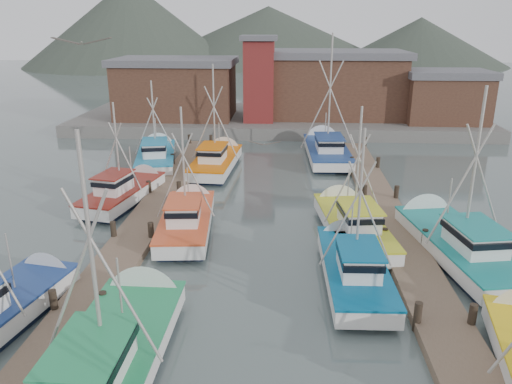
# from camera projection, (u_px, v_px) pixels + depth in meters

# --- Properties ---
(ground) EXTENTS (260.00, 260.00, 0.00)m
(ground) POSITION_uv_depth(u_px,v_px,m) (261.00, 297.00, 21.11)
(ground) COLOR #4B5A58
(ground) RESTS_ON ground
(dock_left) EXTENTS (2.30, 46.00, 1.50)m
(dock_left) POSITION_uv_depth(u_px,v_px,m) (127.00, 247.00, 25.28)
(dock_left) COLOR brown
(dock_left) RESTS_ON ground
(dock_right) EXTENTS (2.30, 46.00, 1.50)m
(dock_right) POSITION_uv_depth(u_px,v_px,m) (407.00, 255.00, 24.44)
(dock_right) COLOR brown
(dock_right) RESTS_ON ground
(quay) EXTENTS (44.00, 16.00, 1.20)m
(quay) POSITION_uv_depth(u_px,v_px,m) (279.00, 120.00, 55.83)
(quay) COLOR slate
(quay) RESTS_ON ground
(shed_left) EXTENTS (12.72, 8.48, 6.20)m
(shed_left) POSITION_uv_depth(u_px,v_px,m) (176.00, 87.00, 53.39)
(shed_left) COLOR brown
(shed_left) RESTS_ON quay
(shed_center) EXTENTS (14.84, 9.54, 6.90)m
(shed_center) POSITION_uv_depth(u_px,v_px,m) (335.00, 83.00, 54.14)
(shed_center) COLOR brown
(shed_center) RESTS_ON quay
(shed_right) EXTENTS (8.48, 6.36, 5.20)m
(shed_right) POSITION_uv_depth(u_px,v_px,m) (445.00, 96.00, 50.92)
(shed_right) COLOR brown
(shed_right) RESTS_ON quay
(lookout_tower) EXTENTS (3.60, 3.60, 8.50)m
(lookout_tower) POSITION_uv_depth(u_px,v_px,m) (259.00, 79.00, 50.57)
(lookout_tower) COLOR maroon
(lookout_tower) RESTS_ON quay
(distant_hills) EXTENTS (175.00, 140.00, 42.00)m
(distant_hills) POSITION_uv_depth(u_px,v_px,m) (239.00, 63.00, 137.57)
(distant_hills) COLOR #3C4539
(distant_hills) RESTS_ON ground
(boat_4) EXTENTS (3.80, 10.05, 9.27)m
(boat_4) POSITION_uv_depth(u_px,v_px,m) (114.00, 353.00, 16.51)
(boat_4) COLOR black
(boat_4) RESTS_ON ground
(boat_5) EXTENTS (3.14, 8.43, 7.75)m
(boat_5) POSITION_uv_depth(u_px,v_px,m) (352.00, 266.00, 22.38)
(boat_5) COLOR black
(boat_5) RESTS_ON ground
(boat_6) EXTENTS (3.93, 8.59, 8.29)m
(boat_6) POSITION_uv_depth(u_px,v_px,m) (1.00, 310.00, 18.98)
(boat_6) COLOR black
(boat_6) RESTS_ON ground
(boat_8) EXTENTS (3.32, 8.59, 7.67)m
(boat_8) POSITION_uv_depth(u_px,v_px,m) (188.00, 218.00, 27.74)
(boat_8) COLOR black
(boat_8) RESTS_ON ground
(boat_9) EXTENTS (3.84, 9.19, 7.88)m
(boat_9) POSITION_uv_depth(u_px,v_px,m) (351.00, 223.00, 27.14)
(boat_9) COLOR black
(boat_9) RESTS_ON ground
(boat_10) EXTENTS (3.94, 8.43, 7.12)m
(boat_10) POSITION_uv_depth(u_px,v_px,m) (126.00, 191.00, 32.17)
(boat_10) COLOR black
(boat_10) RESTS_ON ground
(boat_11) EXTENTS (4.71, 10.20, 9.36)m
(boat_11) POSITION_uv_depth(u_px,v_px,m) (455.00, 242.00, 24.82)
(boat_11) COLOR black
(boat_11) RESTS_ON ground
(boat_12) EXTENTS (3.59, 9.21, 8.91)m
(boat_12) POSITION_uv_depth(u_px,v_px,m) (217.00, 160.00, 39.28)
(boat_12) COLOR black
(boat_12) RESTS_ON ground
(boat_13) EXTENTS (4.49, 10.45, 11.20)m
(boat_13) POSITION_uv_depth(u_px,v_px,m) (326.00, 150.00, 42.51)
(boat_13) COLOR black
(boat_13) RESTS_ON ground
(boat_14) EXTENTS (4.54, 9.51, 7.56)m
(boat_14) POSITION_uv_depth(u_px,v_px,m) (157.00, 155.00, 40.72)
(boat_14) COLOR black
(boat_14) RESTS_ON ground
(gull_near) EXTENTS (1.54, 0.61, 0.24)m
(gull_near) POSITION_uv_depth(u_px,v_px,m) (82.00, 42.00, 12.57)
(gull_near) COLOR slate
(gull_near) RESTS_ON ground
(gull_far) EXTENTS (1.55, 0.61, 0.24)m
(gull_far) POSITION_uv_depth(u_px,v_px,m) (264.00, 144.00, 23.55)
(gull_far) COLOR slate
(gull_far) RESTS_ON ground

